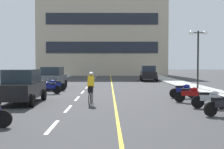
{
  "coord_description": "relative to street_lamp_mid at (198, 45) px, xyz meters",
  "views": [
    {
      "loc": [
        -0.09,
        -4.06,
        2.18
      ],
      "look_at": [
        0.16,
        17.31,
        1.33
      ],
      "focal_mm": 47.91,
      "sensor_mm": 36.0,
      "label": 1
    }
  ],
  "objects": [
    {
      "name": "parked_car_near",
      "position": [
        -11.84,
        -7.98,
        -2.64
      ],
      "size": [
        1.94,
        4.21,
        1.82
      ],
      "color": "black",
      "rests_on": "ground"
    },
    {
      "name": "lane_dash_8",
      "position": [
        -9.13,
        14.07,
        -3.56
      ],
      "size": [
        0.14,
        2.2,
        0.01
      ],
      "primitive_type": "cube",
      "color": "silver",
      "rests_on": "ground"
    },
    {
      "name": "lane_dash_10",
      "position": [
        -9.13,
        22.07,
        -3.56
      ],
      "size": [
        0.14,
        2.2,
        0.01
      ],
      "primitive_type": "cube",
      "color": "silver",
      "rests_on": "ground"
    },
    {
      "name": "parked_car_mid",
      "position": [
        -12.01,
        1.61,
        -2.64
      ],
      "size": [
        2.06,
        4.26,
        1.82
      ],
      "color": "black",
      "rests_on": "ground"
    },
    {
      "name": "lane_dash_5",
      "position": [
        -9.13,
        2.07,
        -3.56
      ],
      "size": [
        0.14,
        2.2,
        0.01
      ],
      "primitive_type": "cube",
      "color": "silver",
      "rests_on": "ground"
    },
    {
      "name": "lane_dash_3",
      "position": [
        -9.13,
        -5.93,
        -3.56
      ],
      "size": [
        0.14,
        2.2,
        0.01
      ],
      "primitive_type": "cube",
      "color": "silver",
      "rests_on": "ground"
    },
    {
      "name": "motorcycle_3",
      "position": [
        -2.42,
        -9.98,
        -3.09
      ],
      "size": [
        1.7,
        0.6,
        0.92
      ],
      "color": "black",
      "rests_on": "ground"
    },
    {
      "name": "motorcycle_5",
      "position": [
        -2.62,
        -5.81,
        -3.09
      ],
      "size": [
        1.7,
        0.6,
        0.92
      ],
      "color": "black",
      "rests_on": "ground"
    },
    {
      "name": "lane_dash_11",
      "position": [
        -9.13,
        26.07,
        -3.56
      ],
      "size": [
        0.14,
        2.2,
        0.01
      ],
      "primitive_type": "cube",
      "color": "silver",
      "rests_on": "ground"
    },
    {
      "name": "street_lamp_mid",
      "position": [
        0.0,
        0.0,
        0.0
      ],
      "size": [
        1.46,
        0.36,
        4.64
      ],
      "color": "black",
      "rests_on": "curb_right"
    },
    {
      "name": "motorcycle_4",
      "position": [
        -2.79,
        -7.94,
        -3.09
      ],
      "size": [
        1.64,
        0.79,
        0.92
      ],
      "color": "black",
      "rests_on": "ground"
    },
    {
      "name": "office_building",
      "position": [
        -8.27,
        29.55,
        4.23
      ],
      "size": [
        21.83,
        9.08,
        15.58
      ],
      "color": "#BCAD93",
      "rests_on": "ground"
    },
    {
      "name": "curb_right",
      "position": [
        0.07,
        4.07,
        -3.5
      ],
      "size": [
        2.4,
        72.0,
        0.12
      ],
      "primitive_type": "cube",
      "color": "#A8A8A3",
      "rests_on": "ground"
    },
    {
      "name": "ground_plane",
      "position": [
        -7.13,
        1.07,
        -3.56
      ],
      "size": [
        140.0,
        140.0,
        0.0
      ],
      "primitive_type": "plane",
      "color": "#38383A"
    },
    {
      "name": "lane_dash_2",
      "position": [
        -9.13,
        -9.93,
        -3.56
      ],
      "size": [
        0.14,
        2.2,
        0.01
      ],
      "primitive_type": "cube",
      "color": "silver",
      "rests_on": "ground"
    },
    {
      "name": "lane_dash_7",
      "position": [
        -9.13,
        10.07,
        -3.56
      ],
      "size": [
        0.14,
        2.2,
        0.01
      ],
      "primitive_type": "cube",
      "color": "silver",
      "rests_on": "ground"
    },
    {
      "name": "parked_car_far",
      "position": [
        -2.45,
        11.55,
        -2.64
      ],
      "size": [
        2.13,
        4.3,
        1.82
      ],
      "color": "black",
      "rests_on": "ground"
    },
    {
      "name": "centre_line_yellow",
      "position": [
        -6.88,
        4.07,
        -3.56
      ],
      "size": [
        0.12,
        66.0,
        0.01
      ],
      "primitive_type": "cube",
      "color": "gold",
      "rests_on": "ground"
    },
    {
      "name": "motorcycle_7",
      "position": [
        -11.33,
        -1.11,
        -3.09
      ],
      "size": [
        1.69,
        0.6,
        0.92
      ],
      "color": "black",
      "rests_on": "ground"
    },
    {
      "name": "lane_dash_1",
      "position": [
        -9.13,
        -13.93,
        -3.56
      ],
      "size": [
        0.14,
        2.2,
        0.01
      ],
      "primitive_type": "cube",
      "color": "silver",
      "rests_on": "ground"
    },
    {
      "name": "motorcycle_2",
      "position": [
        -2.55,
        -11.91,
        -3.09
      ],
      "size": [
        1.66,
        0.72,
        0.92
      ],
      "color": "black",
      "rests_on": "ground"
    },
    {
      "name": "motorcycle_6",
      "position": [
        -11.36,
        -3.27,
        -3.09
      ],
      "size": [
        1.7,
        0.6,
        0.92
      ],
      "color": "black",
      "rests_on": "ground"
    },
    {
      "name": "cyclist_rider",
      "position": [
        -8.13,
        -8.57,
        -2.67
      ],
      "size": [
        0.42,
        1.77,
        1.71
      ],
      "color": "black",
      "rests_on": "ground"
    },
    {
      "name": "lane_dash_4",
      "position": [
        -9.13,
        -1.93,
        -3.56
      ],
      "size": [
        0.14,
        2.2,
        0.01
      ],
      "primitive_type": "cube",
      "color": "silver",
      "rests_on": "ground"
    },
    {
      "name": "lane_dash_9",
      "position": [
        -9.13,
        18.07,
        -3.56
      ],
      "size": [
        0.14,
        2.2,
        0.01
      ],
      "primitive_type": "cube",
      "color": "silver",
      "rests_on": "ground"
    },
    {
      "name": "curb_left",
      "position": [
        -14.33,
        4.07,
        -3.5
      ],
      "size": [
        2.4,
        72.0,
        0.12
      ],
      "primitive_type": "cube",
      "color": "#A8A8A3",
      "rests_on": "ground"
    },
    {
      "name": "lane_dash_6",
      "position": [
        -9.13,
        6.07,
        -3.56
      ],
      "size": [
        0.14,
        2.2,
        0.01
      ],
      "primitive_type": "cube",
      "color": "silver",
      "rests_on": "ground"
    }
  ]
}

